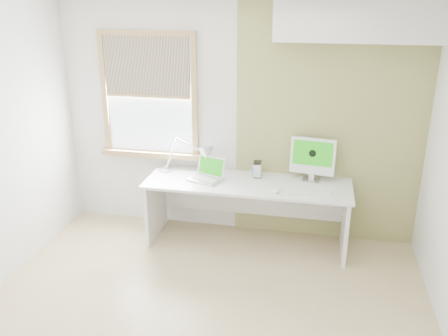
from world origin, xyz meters
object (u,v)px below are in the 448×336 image
(desk_lamp, at_px, (199,156))
(desk, at_px, (248,197))
(external_drive, at_px, (257,169))
(imac, at_px, (313,157))
(laptop, at_px, (208,174))

(desk_lamp, bearing_deg, desk, -9.54)
(external_drive, bearing_deg, imac, 1.39)
(desk, bearing_deg, imac, 12.47)
(desk_lamp, height_order, laptop, desk_lamp)
(desk_lamp, bearing_deg, imac, 2.32)
(desk, xyz_separation_m, desk_lamp, (-0.58, 0.10, 0.40))
(desk, distance_m, external_drive, 0.32)
(desk_lamp, height_order, imac, imac)
(desk, distance_m, desk_lamp, 0.71)
(desk, height_order, laptop, laptop)
(laptop, bearing_deg, imac, 10.12)
(desk_lamp, height_order, external_drive, desk_lamp)
(external_drive, distance_m, imac, 0.61)
(desk, distance_m, imac, 0.82)
(desk_lamp, bearing_deg, laptop, -46.92)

